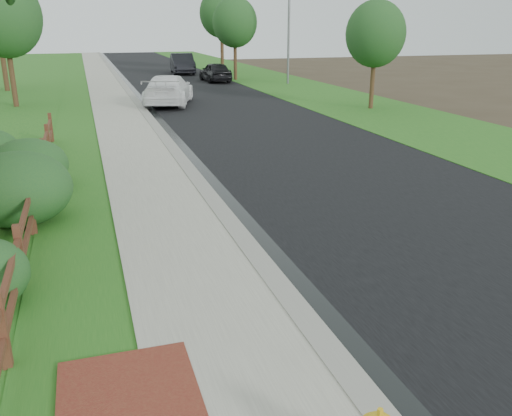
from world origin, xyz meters
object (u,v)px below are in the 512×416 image
object	(u,v)px
ranch_fence	(35,191)
dark_car_mid	(215,72)
streetlight	(287,17)
white_suv	(168,90)

from	to	relation	value
ranch_fence	dark_car_mid	bearing A→B (deg)	68.87
dark_car_mid	streetlight	bearing A→B (deg)	143.73
white_suv	streetlight	xyz separation A→B (m)	(9.67, 8.01, 3.78)
ranch_fence	streetlight	distance (m)	29.45
ranch_fence	dark_car_mid	distance (m)	29.95
white_suv	streetlight	bearing A→B (deg)	-123.60
ranch_fence	white_suv	bearing A→B (deg)	71.63
ranch_fence	streetlight	xyz separation A→B (m)	(15.27, 24.87, 3.97)
dark_car_mid	streetlight	xyz separation A→B (m)	(4.47, -3.07, 3.85)
dark_car_mid	ranch_fence	bearing A→B (deg)	67.08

